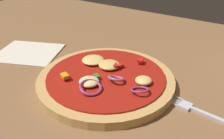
{
  "coord_description": "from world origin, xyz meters",
  "views": [
    {
      "loc": [
        0.2,
        -0.33,
        0.27
      ],
      "look_at": [
        -0.01,
        -0.01,
        0.05
      ],
      "focal_mm": 38.1,
      "sensor_mm": 36.0,
      "label": 1
    }
  ],
  "objects": [
    {
      "name": "dining_table",
      "position": [
        0.0,
        0.0,
        0.01
      ],
      "size": [
        1.46,
        0.88,
        0.03
      ],
      "color": "brown",
      "rests_on": "ground"
    },
    {
      "name": "pizza",
      "position": [
        -0.01,
        -0.03,
        0.04
      ],
      "size": [
        0.25,
        0.25,
        0.03
      ],
      "color": "tan",
      "rests_on": "dining_table"
    },
    {
      "name": "fork",
      "position": [
        0.17,
        -0.02,
        0.03
      ],
      "size": [
        0.19,
        0.03,
        0.01
      ],
      "color": "silver",
      "rests_on": "dining_table"
    },
    {
      "name": "napkin",
      "position": [
        -0.23,
        -0.02,
        0.03
      ],
      "size": [
        0.17,
        0.16,
        0.0
      ],
      "color": "silver",
      "rests_on": "dining_table"
    }
  ]
}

